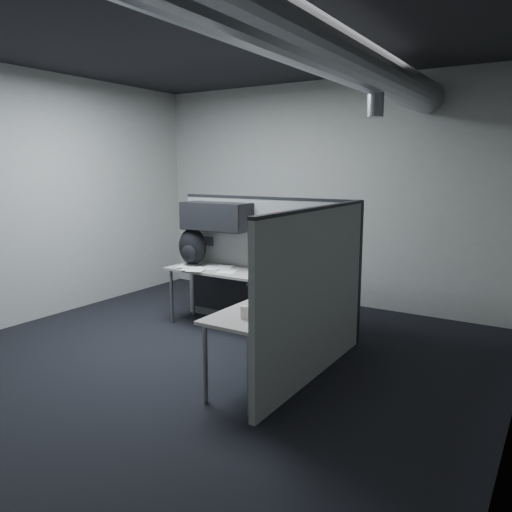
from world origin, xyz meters
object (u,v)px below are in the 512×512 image
Objects in this scene: desk at (257,291)px; phone at (275,303)px; keyboard at (268,284)px; monitor at (310,261)px; backpack at (192,247)px.

phone is at bearing -49.37° from desk.
keyboard is at bearing -31.11° from desk.
phone is (0.19, -1.11, -0.19)m from monitor.
backpack is at bearing 145.42° from keyboard.
desk is 1.28m from backpack.
keyboard is at bearing -19.78° from backpack.
monitor reaches higher than desk.
desk is 4.42× the size of monitor.
backpack is at bearing -163.50° from monitor.
desk is 0.30m from keyboard.
monitor reaches higher than keyboard.
backpack reaches higher than keyboard.
backpack is (-1.41, 0.46, 0.22)m from keyboard.
desk is at bearing 132.27° from keyboard.
backpack reaches higher than monitor.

